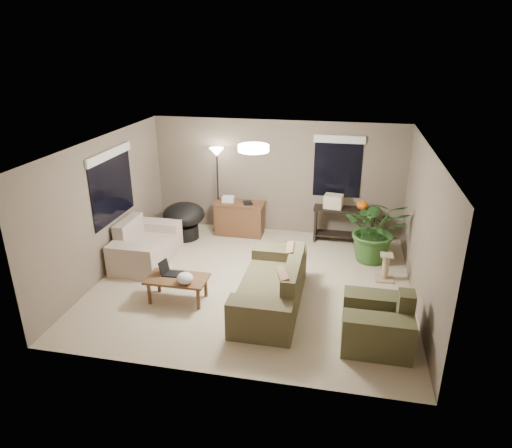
% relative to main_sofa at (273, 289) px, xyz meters
% --- Properties ---
extents(room_shell, '(5.50, 5.50, 5.50)m').
position_rel_main_sofa_xyz_m(room_shell, '(-0.47, 0.68, 0.96)').
color(room_shell, tan).
rests_on(room_shell, ground).
extents(main_sofa, '(0.95, 2.20, 0.85)m').
position_rel_main_sofa_xyz_m(main_sofa, '(0.00, 0.00, 0.00)').
color(main_sofa, brown).
rests_on(main_sofa, ground).
extents(throw_pillows, '(0.37, 1.38, 0.47)m').
position_rel_main_sofa_xyz_m(throw_pillows, '(0.26, 0.00, 0.36)').
color(throw_pillows, '#8C7251').
rests_on(throw_pillows, main_sofa).
extents(loveseat, '(0.90, 1.60, 0.85)m').
position_rel_main_sofa_xyz_m(loveseat, '(-2.73, 1.11, 0.00)').
color(loveseat, beige).
rests_on(loveseat, ground).
extents(armchair, '(0.95, 1.00, 0.85)m').
position_rel_main_sofa_xyz_m(armchair, '(1.62, -0.68, 0.00)').
color(armchair, brown).
rests_on(armchair, ground).
extents(coffee_table, '(1.00, 0.55, 0.42)m').
position_rel_main_sofa_xyz_m(coffee_table, '(-1.58, -0.17, 0.06)').
color(coffee_table, brown).
rests_on(coffee_table, ground).
extents(laptop, '(0.39, 0.25, 0.24)m').
position_rel_main_sofa_xyz_m(laptop, '(-1.75, -0.07, 0.19)').
color(laptop, black).
rests_on(laptop, coffee_table).
extents(plastic_bag, '(0.32, 0.31, 0.19)m').
position_rel_main_sofa_xyz_m(plastic_bag, '(-1.38, -0.32, 0.22)').
color(plastic_bag, white).
rests_on(plastic_bag, coffee_table).
extents(desk, '(1.10, 0.50, 0.75)m').
position_rel_main_sofa_xyz_m(desk, '(-1.23, 2.78, 0.08)').
color(desk, brown).
rests_on(desk, ground).
extents(desk_papers, '(0.71, 0.30, 0.12)m').
position_rel_main_sofa_xyz_m(desk_papers, '(-1.38, 2.77, 0.51)').
color(desk_papers, silver).
rests_on(desk_papers, desk).
extents(console_table, '(1.30, 0.40, 0.75)m').
position_rel_main_sofa_xyz_m(console_table, '(1.05, 2.85, 0.14)').
color(console_table, black).
rests_on(console_table, ground).
extents(pumpkin, '(0.30, 0.30, 0.20)m').
position_rel_main_sofa_xyz_m(pumpkin, '(1.40, 2.85, 0.55)').
color(pumpkin, orange).
rests_on(pumpkin, console_table).
extents(cardboard_box, '(0.42, 0.34, 0.28)m').
position_rel_main_sofa_xyz_m(cardboard_box, '(0.80, 2.85, 0.60)').
color(cardboard_box, beige).
rests_on(cardboard_box, console_table).
extents(papasan_chair, '(1.14, 1.14, 0.80)m').
position_rel_main_sofa_xyz_m(papasan_chair, '(-2.36, 2.33, 0.17)').
color(papasan_chair, black).
rests_on(papasan_chair, ground).
extents(floor_lamp, '(0.32, 0.32, 1.91)m').
position_rel_main_sofa_xyz_m(floor_lamp, '(-1.74, 2.89, 1.30)').
color(floor_lamp, black).
rests_on(floor_lamp, ground).
extents(ceiling_fixture, '(0.50, 0.50, 0.10)m').
position_rel_main_sofa_xyz_m(ceiling_fixture, '(-0.47, 0.68, 2.15)').
color(ceiling_fixture, white).
rests_on(ceiling_fixture, room_shell).
extents(houseplant, '(1.19, 1.32, 1.03)m').
position_rel_main_sofa_xyz_m(houseplant, '(1.67, 2.03, 0.22)').
color(houseplant, '#2D5923').
rests_on(houseplant, ground).
extents(cat_scratching_post, '(0.32, 0.32, 0.50)m').
position_rel_main_sofa_xyz_m(cat_scratching_post, '(1.84, 1.26, -0.08)').
color(cat_scratching_post, tan).
rests_on(cat_scratching_post, ground).
extents(window_left, '(0.05, 1.56, 1.33)m').
position_rel_main_sofa_xyz_m(window_left, '(-3.19, 0.98, 1.49)').
color(window_left, black).
rests_on(window_left, room_shell).
extents(window_back, '(1.06, 0.05, 1.33)m').
position_rel_main_sofa_xyz_m(window_back, '(0.83, 3.16, 1.49)').
color(window_back, black).
rests_on(window_back, room_shell).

